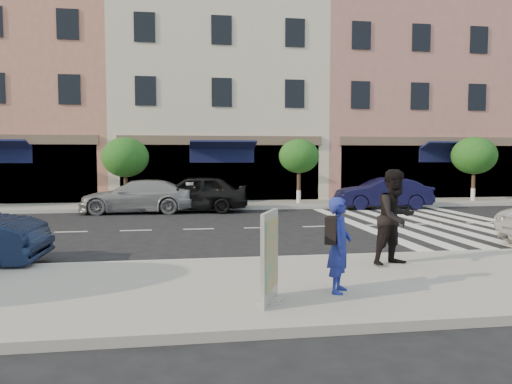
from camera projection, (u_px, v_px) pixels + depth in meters
The scene contains 15 objects.
ground at pixel (284, 250), 12.65m from camera, with size 120.00×120.00×0.00m, color black.
sidewalk_near at pixel (327, 285), 8.94m from camera, with size 60.00×4.50×0.15m, color gray.
sidewalk_far at pixel (236, 205), 23.48m from camera, with size 60.00×3.00×0.15m, color gray.
building_west_mid at pixel (23, 71), 27.22m from camera, with size 10.00×9.00×14.00m, color tan.
building_centre at pixel (215, 102), 28.93m from camera, with size 11.00×9.00×11.00m, color beige.
building_east_mid at pixel (410, 89), 30.67m from camera, with size 13.00×9.00×13.00m, color tan.
street_tree_wb at pixel (125, 158), 22.36m from camera, with size 2.10×2.10×3.06m.
street_tree_c at pixel (299, 156), 23.57m from camera, with size 1.90×1.90×3.04m.
street_tree_ea at pixel (474, 156), 24.94m from camera, with size 2.20×2.20×3.19m.
photographer at pixel (339, 245), 8.18m from camera, with size 0.57×0.38×1.58m, color navy.
walker at pixel (396, 217), 10.24m from camera, with size 0.96×0.75×1.97m, color black.
poster_board at pixel (270, 258), 7.61m from camera, with size 0.43×0.87×1.41m.
car_far_left at pixel (137, 196), 20.90m from camera, with size 1.94×4.76×1.38m, color gray.
car_far_mid at pixel (194, 193), 21.25m from camera, with size 1.86×4.62×1.57m, color black.
car_far_right at pixel (383, 193), 22.55m from camera, with size 1.48×4.26×1.40m, color black.
Camera 1 is at (-2.60, -12.25, 2.40)m, focal length 35.00 mm.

